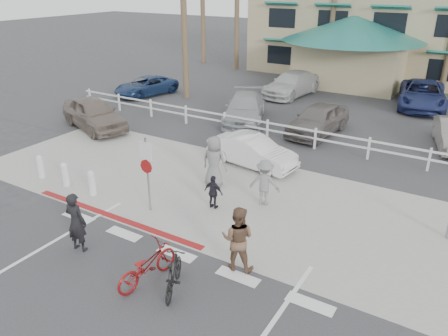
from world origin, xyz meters
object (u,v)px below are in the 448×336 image
Objects in this scene: car_white_sedan at (252,151)px; car_red_compact at (94,114)px; bike_red at (147,265)px; sign_post at (148,171)px; bike_black at (173,274)px.

car_red_compact is (-9.21, 0.09, 0.16)m from car_white_sedan.
bike_red is 0.50× the size of car_white_sedan.
bike_red is 8.19m from car_white_sedan.
car_white_sedan is at bearing 77.52° from sign_post.
car_red_compact is at bearing 147.03° from sign_post.
bike_red is at bearing -109.05° from car_red_compact.
sign_post is at bearing -43.28° from bike_red.
car_red_compact reaches higher than bike_red.
bike_black is (0.79, 0.07, -0.02)m from bike_red.
bike_red is 0.79m from bike_black.
bike_red is 13.29m from car_red_compact.
sign_post reaches higher than car_white_sedan.
car_red_compact reaches higher than bike_black.
car_red_compact is at bearing 96.91° from car_white_sedan.
sign_post reaches higher than bike_red.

